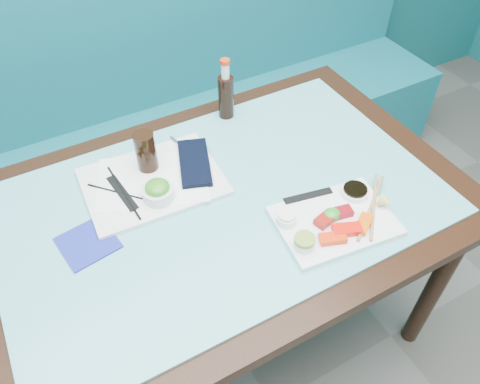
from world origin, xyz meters
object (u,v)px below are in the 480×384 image
seaweed_bowl (158,193)px  cola_bottle_body (226,97)px  sashimi_plate (334,221)px  blue_napkin (88,243)px  cola_glass (146,152)px  booth_bench (139,139)px  dining_table (222,221)px  serving_tray (153,182)px

seaweed_bowl → cola_bottle_body: bearing=36.9°
sashimi_plate → blue_napkin: 0.65m
seaweed_bowl → blue_napkin: bearing=-166.9°
seaweed_bowl → cola_glass: (0.02, 0.13, 0.04)m
sashimi_plate → seaweed_bowl: seaweed_bowl is taller
cola_glass → cola_bottle_body: size_ratio=0.85×
cola_glass → cola_bottle_body: bearing=22.0°
booth_bench → dining_table: booth_bench is taller
booth_bench → blue_napkin: size_ratio=22.13×
booth_bench → blue_napkin: booth_bench is taller
booth_bench → blue_napkin: 0.97m
dining_table → serving_tray: bearing=132.9°
sashimi_plate → cola_bottle_body: bearing=99.8°
booth_bench → serving_tray: (-0.14, -0.68, 0.39)m
dining_table → cola_bottle_body: 0.43m
dining_table → seaweed_bowl: seaweed_bowl is taller
dining_table → cola_bottle_body: cola_bottle_body is taller
dining_table → booth_bench: bearing=90.0°
booth_bench → sashimi_plate: booth_bench is taller
dining_table → serving_tray: (-0.14, 0.16, 0.10)m
serving_tray → seaweed_bowl: bearing=-94.9°
serving_tray → booth_bench: bearing=80.8°
sashimi_plate → serving_tray: 0.53m
dining_table → sashimi_plate: sashimi_plate is taller
booth_bench → cola_bottle_body: 0.70m
booth_bench → cola_bottle_body: size_ratio=20.38×
serving_tray → seaweed_bowl: seaweed_bowl is taller
dining_table → blue_napkin: blue_napkin is taller
cola_glass → cola_bottle_body: cola_bottle_body is taller
booth_bench → cola_bottle_body: booth_bench is taller
booth_bench → blue_napkin: bearing=-114.8°
booth_bench → cola_glass: 0.79m
sashimi_plate → cola_bottle_body: 0.57m
cola_glass → seaweed_bowl: bearing=-98.7°
dining_table → seaweed_bowl: (-0.15, 0.08, 0.12)m
booth_bench → seaweed_bowl: 0.88m
sashimi_plate → dining_table: bearing=142.3°
dining_table → seaweed_bowl: size_ratio=15.65×
booth_bench → sashimi_plate: bearing=-77.9°
dining_table → serving_tray: serving_tray is taller
seaweed_bowl → cola_bottle_body: 0.44m
cola_bottle_body → serving_tray: bearing=-151.1°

